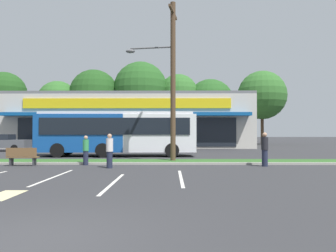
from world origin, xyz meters
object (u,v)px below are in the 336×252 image
car_2 (164,142)px  pedestrian_by_pole (265,149)px  pedestrian_near_bench (86,150)px  pedestrian_far (110,151)px  city_bus (117,132)px  bus_stop_bench (22,156)px  utility_pole (170,76)px  car_0 (3,143)px

car_2 → pedestrian_by_pole: bearing=-68.8°
car_2 → pedestrian_near_bench: (-3.91, -13.65, -0.01)m
pedestrian_near_bench → pedestrian_far: size_ratio=0.94×
city_bus → bus_stop_bench: (-3.86, -7.06, -1.26)m
pedestrian_by_pole → car_2: bearing=6.0°
pedestrian_near_bench → pedestrian_by_pole: size_ratio=0.90×
utility_pole → car_0: 19.85m
utility_pole → pedestrian_near_bench: utility_pole is taller
utility_pole → pedestrian_by_pole: utility_pole is taller
pedestrian_far → car_2: bearing=167.9°
city_bus → pedestrian_far: bearing=-84.8°
pedestrian_by_pole → pedestrian_near_bench: bearing=71.3°
utility_pole → car_2: (-0.64, 11.91, -4.25)m
car_0 → pedestrian_near_bench: size_ratio=2.94×
pedestrian_far → utility_pole: bearing=133.9°
pedestrian_far → car_0: bearing=-142.5°
pedestrian_by_pole → pedestrian_far: size_ratio=1.04×
car_2 → car_0: bearing=-178.2°
car_2 → pedestrian_near_bench: pedestrian_near_bench is taller
city_bus → pedestrian_far: size_ratio=6.83×
utility_pole → car_0: size_ratio=2.03×
car_0 → car_2: (15.01, 0.46, 0.01)m
utility_pole → pedestrian_near_bench: 6.47m
pedestrian_by_pole → bus_stop_bench: bearing=74.1°
pedestrian_near_bench → car_2: bearing=31.3°
car_0 → pedestrian_far: 19.37m
car_2 → pedestrian_by_pole: (5.51, -14.23, 0.07)m
utility_pole → city_bus: bearing=128.5°
pedestrian_near_bench → bus_stop_bench: bearing=144.5°
city_bus → pedestrian_by_pole: city_bus is taller
city_bus → bus_stop_bench: bearing=-119.9°
utility_pole → pedestrian_far: bearing=-132.9°
bus_stop_bench → pedestrian_far: (4.79, -1.08, 0.34)m
pedestrian_by_pole → city_bus: bearing=35.4°
pedestrian_by_pole → car_0: bearing=41.0°
city_bus → pedestrian_far: (0.92, -8.14, -0.92)m
utility_pole → bus_stop_bench: bearing=-164.6°
car_2 → pedestrian_near_bench: 14.19m
car_0 → car_2: car_2 is taller
bus_stop_bench → pedestrian_near_bench: bearing=-172.8°
pedestrian_far → city_bus: bearing=-176.8°
city_bus → car_0: bearing=149.7°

